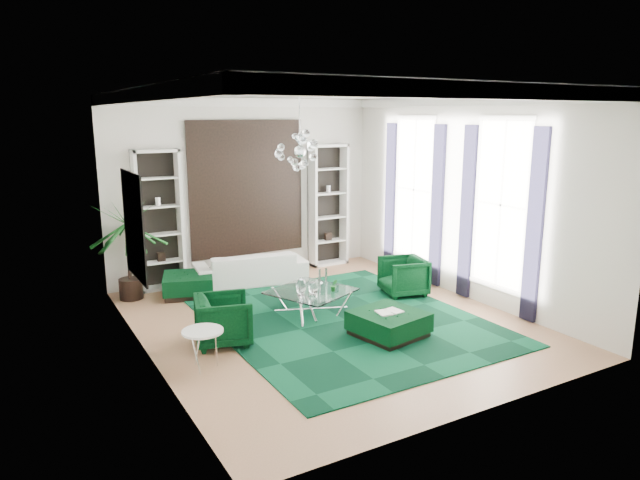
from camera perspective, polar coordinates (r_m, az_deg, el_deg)
floor at (r=9.83m, az=0.84°, el=-8.20°), size 6.00×7.00×0.02m
ceiling at (r=9.21m, az=0.91°, el=14.66°), size 6.00×7.00×0.02m
wall_back at (r=12.45m, az=-7.42°, el=5.16°), size 6.00×0.02×3.80m
wall_front at (r=6.62m, az=16.55°, el=-1.66°), size 6.00×0.02×3.80m
wall_left at (r=8.24m, az=-17.46°, el=0.99°), size 0.02×7.00×3.80m
wall_right at (r=11.15m, az=14.34°, el=4.04°), size 0.02×7.00×3.80m
crown_molding at (r=9.20m, az=0.91°, el=13.97°), size 6.00×7.00×0.18m
ceiling_medallion at (r=9.46m, az=-0.04°, el=14.35°), size 0.90×0.90×0.05m
tapestry at (r=12.40m, az=-7.33°, el=5.14°), size 2.50×0.06×2.80m
shelving_left at (r=11.73m, az=-15.80°, el=1.88°), size 0.90×0.38×2.80m
shelving_right at (r=13.20m, az=0.83°, el=3.49°), size 0.90×0.38×2.80m
painting at (r=8.83m, az=-18.04°, el=1.36°), size 0.04×1.30×1.60m
window_near at (r=10.52m, az=17.66°, el=3.35°), size 0.03×1.10×2.90m
curtain_near_a at (r=10.03m, az=20.69°, el=1.27°), size 0.07×0.30×3.25m
curtain_near_b at (r=11.07m, az=14.50°, el=2.66°), size 0.07×0.30×3.25m
window_far at (r=12.25m, az=9.40°, el=4.98°), size 0.03×1.10×2.90m
curtain_far_a at (r=11.67m, az=11.63°, el=3.29°), size 0.07×0.30×3.25m
curtain_far_b at (r=12.87m, az=7.05°, el=4.29°), size 0.07×0.30×3.25m
rug at (r=9.85m, az=2.56°, el=-8.04°), size 4.20×5.00×0.02m
sofa at (r=11.96m, az=-6.97°, el=-2.78°), size 2.39×1.21×0.67m
armchair_left at (r=8.92m, az=-9.64°, el=-7.88°), size 1.01×1.00×0.76m
armchair_right at (r=11.24m, az=8.32°, el=-3.62°), size 0.98×0.96×0.74m
coffee_table at (r=10.13m, az=-0.88°, el=-6.21°), size 1.64×1.64×0.43m
ottoman_side at (r=11.43m, az=-13.04°, el=-4.40°), size 1.17×1.17×0.41m
ottoman_front at (r=9.20m, az=6.88°, el=-8.37°), size 1.17×1.17×0.40m
book at (r=9.13m, az=6.92°, el=-7.10°), size 0.42×0.28×0.03m
side_table at (r=8.18m, az=-11.57°, el=-10.71°), size 0.75×0.75×0.55m
palm at (r=11.27m, az=-18.72°, el=0.21°), size 1.59×1.59×2.39m
chandelier at (r=9.55m, az=-2.04°, el=8.80°), size 0.82×0.82×0.74m
table_plant at (r=9.97m, az=1.40°, el=-4.56°), size 0.15×0.14×0.22m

